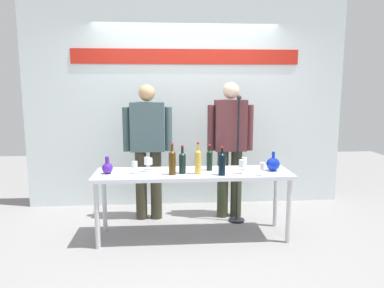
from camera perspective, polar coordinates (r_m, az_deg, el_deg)
ground_plane at (r=4.20m, az=0.15°, el=-14.31°), size 10.00×10.00×0.00m
back_wall at (r=5.07m, az=-0.89°, el=7.24°), size 4.40×0.11×3.00m
display_table at (r=3.98m, az=0.16°, el=-5.36°), size 2.13×0.56×0.74m
decanter_blue_left at (r=3.98m, az=-13.18°, el=-3.63°), size 0.12×0.12×0.19m
decanter_blue_right at (r=4.10m, az=12.64°, el=-3.08°), size 0.15×0.15×0.21m
presenter_left at (r=4.51m, az=-6.97°, el=0.07°), size 0.61×0.22×1.69m
presenter_right at (r=4.58m, az=6.02°, el=0.34°), size 0.58×0.22×1.72m
wine_bottle_0 at (r=3.87m, az=-1.52°, el=-2.84°), size 0.07×0.07×0.31m
wine_bottle_1 at (r=3.82m, az=-3.14°, el=-2.77°), size 0.07×0.07×0.33m
wine_bottle_2 at (r=4.01m, az=2.77°, el=-2.43°), size 0.07×0.07×0.29m
wine_bottle_3 at (r=3.85m, az=0.96°, el=-2.68°), size 0.07×0.07×0.34m
wine_bottle_4 at (r=3.81m, az=4.73°, el=-3.01°), size 0.07×0.07×0.30m
wine_glass_left_0 at (r=3.89m, az=-9.01°, el=-3.31°), size 0.06×0.06×0.14m
wine_glass_left_1 at (r=3.97m, az=-7.12°, el=-2.73°), size 0.06×0.06×0.16m
wine_glass_left_2 at (r=4.08m, az=-6.64°, el=-2.78°), size 0.06×0.06×0.13m
wine_glass_right_0 at (r=3.91m, az=7.91°, el=-3.09°), size 0.07×0.07×0.15m
wine_glass_right_1 at (r=4.07m, az=8.23°, el=-2.71°), size 0.06×0.06×0.14m
wine_glass_right_2 at (r=3.85m, az=11.02°, el=-3.49°), size 0.06×0.06×0.14m
microphone_stand at (r=4.51m, az=7.14°, el=-5.66°), size 0.20×0.20×1.56m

